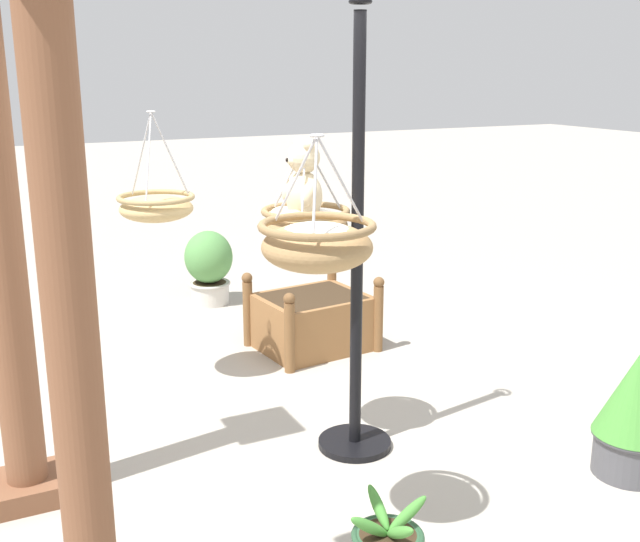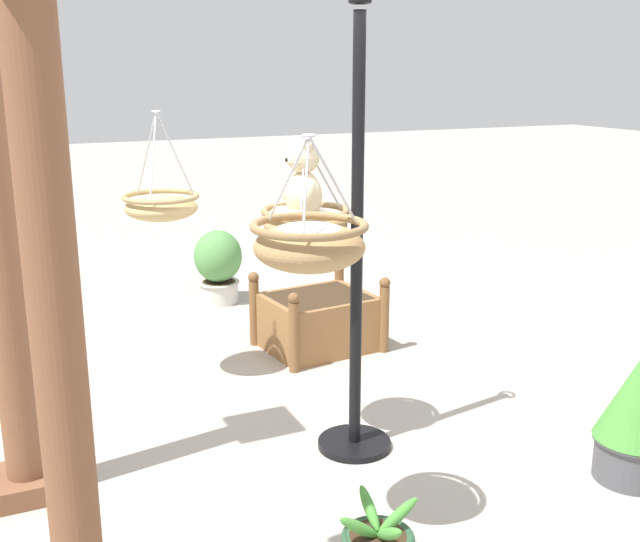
{
  "view_description": "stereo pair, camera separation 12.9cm",
  "coord_description": "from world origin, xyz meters",
  "px_view_note": "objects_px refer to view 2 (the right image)",
  "views": [
    {
      "loc": [
        -3.82,
        1.92,
        2.22
      ],
      "look_at": [
        -0.0,
        0.06,
        1.08
      ],
      "focal_mm": 42.77,
      "sensor_mm": 36.0,
      "label": 1
    },
    {
      "loc": [
        -3.88,
        1.81,
        2.22
      ],
      "look_at": [
        -0.0,
        0.06,
        1.08
      ],
      "focal_mm": 42.77,
      "sensor_mm": 36.0,
      "label": 2
    }
  ],
  "objects_px": {
    "display_pole_central": "(356,320)",
    "potted_plant_small_succulent": "(218,265)",
    "hanging_basket_with_teddy": "(305,221)",
    "hanging_basket_left_high": "(309,243)",
    "wooden_planter_box": "(318,319)",
    "greenhouse_pillar_right": "(2,247)",
    "potted_plant_bushy_green": "(636,417)",
    "teddy_bear": "(301,186)",
    "hanging_basket_right_low": "(161,205)",
    "greenhouse_pillar_left": "(59,351)"
  },
  "relations": [
    {
      "from": "hanging_basket_with_teddy",
      "to": "hanging_basket_left_high",
      "type": "relative_size",
      "value": 0.94
    },
    {
      "from": "greenhouse_pillar_left",
      "to": "hanging_basket_left_high",
      "type": "bearing_deg",
      "value": -71.38
    },
    {
      "from": "wooden_planter_box",
      "to": "greenhouse_pillar_right",
      "type": "bearing_deg",
      "value": 120.49
    },
    {
      "from": "display_pole_central",
      "to": "potted_plant_bushy_green",
      "type": "bearing_deg",
      "value": -127.8
    },
    {
      "from": "greenhouse_pillar_right",
      "to": "wooden_planter_box",
      "type": "bearing_deg",
      "value": -59.51
    },
    {
      "from": "display_pole_central",
      "to": "wooden_planter_box",
      "type": "distance_m",
      "value": 1.78
    },
    {
      "from": "greenhouse_pillar_right",
      "to": "potted_plant_small_succulent",
      "type": "xyz_separation_m",
      "value": [
        2.9,
        -1.95,
        -0.99
      ]
    },
    {
      "from": "teddy_bear",
      "to": "wooden_planter_box",
      "type": "distance_m",
      "value": 2.12
    },
    {
      "from": "display_pole_central",
      "to": "hanging_basket_left_high",
      "type": "relative_size",
      "value": 4.43
    },
    {
      "from": "greenhouse_pillar_left",
      "to": "wooden_planter_box",
      "type": "relative_size",
      "value": 2.76
    },
    {
      "from": "teddy_bear",
      "to": "greenhouse_pillar_left",
      "type": "bearing_deg",
      "value": 132.68
    },
    {
      "from": "teddy_bear",
      "to": "wooden_planter_box",
      "type": "relative_size",
      "value": 0.48
    },
    {
      "from": "greenhouse_pillar_right",
      "to": "hanging_basket_left_high",
      "type": "bearing_deg",
      "value": -132.31
    },
    {
      "from": "greenhouse_pillar_left",
      "to": "potted_plant_small_succulent",
      "type": "distance_m",
      "value": 4.8
    },
    {
      "from": "hanging_basket_left_high",
      "to": "greenhouse_pillar_left",
      "type": "relative_size",
      "value": 0.21
    },
    {
      "from": "hanging_basket_right_low",
      "to": "greenhouse_pillar_left",
      "type": "xyz_separation_m",
      "value": [
        -2.58,
        0.93,
        -0.0
      ]
    },
    {
      "from": "potted_plant_small_succulent",
      "to": "potted_plant_bushy_green",
      "type": "bearing_deg",
      "value": -164.83
    },
    {
      "from": "hanging_basket_with_teddy",
      "to": "teddy_bear",
      "type": "height_order",
      "value": "teddy_bear"
    },
    {
      "from": "hanging_basket_with_teddy",
      "to": "potted_plant_small_succulent",
      "type": "distance_m",
      "value": 3.19
    },
    {
      "from": "hanging_basket_right_low",
      "to": "greenhouse_pillar_right",
      "type": "distance_m",
      "value": 1.55
    },
    {
      "from": "greenhouse_pillar_left",
      "to": "potted_plant_bushy_green",
      "type": "height_order",
      "value": "greenhouse_pillar_left"
    },
    {
      "from": "hanging_basket_right_low",
      "to": "greenhouse_pillar_left",
      "type": "bearing_deg",
      "value": 160.13
    },
    {
      "from": "hanging_basket_with_teddy",
      "to": "hanging_basket_left_high",
      "type": "xyz_separation_m",
      "value": [
        -0.97,
        0.4,
        0.12
      ]
    },
    {
      "from": "hanging_basket_with_teddy",
      "to": "hanging_basket_right_low",
      "type": "xyz_separation_m",
      "value": [
        1.25,
        0.54,
        -0.07
      ]
    },
    {
      "from": "hanging_basket_with_teddy",
      "to": "wooden_planter_box",
      "type": "relative_size",
      "value": 0.55
    },
    {
      "from": "hanging_basket_with_teddy",
      "to": "hanging_basket_left_high",
      "type": "bearing_deg",
      "value": 157.75
    },
    {
      "from": "hanging_basket_left_high",
      "to": "potted_plant_bushy_green",
      "type": "xyz_separation_m",
      "value": [
        -0.13,
        -1.88,
        -1.13
      ]
    },
    {
      "from": "hanging_basket_with_teddy",
      "to": "potted_plant_small_succulent",
      "type": "xyz_separation_m",
      "value": [
        3.01,
        -0.37,
        -1.0
      ]
    },
    {
      "from": "hanging_basket_right_low",
      "to": "wooden_planter_box",
      "type": "distance_m",
      "value": 1.67
    },
    {
      "from": "display_pole_central",
      "to": "potted_plant_small_succulent",
      "type": "relative_size",
      "value": 3.59
    },
    {
      "from": "greenhouse_pillar_left",
      "to": "wooden_planter_box",
      "type": "distance_m",
      "value": 3.72
    },
    {
      "from": "teddy_bear",
      "to": "hanging_basket_right_low",
      "type": "distance_m",
      "value": 1.37
    },
    {
      "from": "hanging_basket_left_high",
      "to": "wooden_planter_box",
      "type": "bearing_deg",
      "value": -24.93
    },
    {
      "from": "wooden_planter_box",
      "to": "potted_plant_small_succulent",
      "type": "relative_size",
      "value": 1.37
    },
    {
      "from": "teddy_bear",
      "to": "greenhouse_pillar_right",
      "type": "xyz_separation_m",
      "value": [
        0.1,
        1.56,
        -0.22
      ]
    },
    {
      "from": "teddy_bear",
      "to": "hanging_basket_left_high",
      "type": "height_order",
      "value": "hanging_basket_left_high"
    },
    {
      "from": "hanging_basket_right_low",
      "to": "greenhouse_pillar_right",
      "type": "height_order",
      "value": "greenhouse_pillar_right"
    },
    {
      "from": "display_pole_central",
      "to": "teddy_bear",
      "type": "height_order",
      "value": "display_pole_central"
    },
    {
      "from": "wooden_planter_box",
      "to": "potted_plant_bushy_green",
      "type": "distance_m",
      "value": 2.68
    },
    {
      "from": "hanging_basket_right_low",
      "to": "greenhouse_pillar_left",
      "type": "relative_size",
      "value": 0.27
    },
    {
      "from": "hanging_basket_right_low",
      "to": "potted_plant_small_succulent",
      "type": "xyz_separation_m",
      "value": [
        1.76,
        -0.9,
        -0.93
      ]
    },
    {
      "from": "display_pole_central",
      "to": "hanging_basket_with_teddy",
      "type": "xyz_separation_m",
      "value": [
        0.15,
        0.25,
        0.57
      ]
    },
    {
      "from": "hanging_basket_left_high",
      "to": "wooden_planter_box",
      "type": "height_order",
      "value": "hanging_basket_left_high"
    },
    {
      "from": "hanging_basket_left_high",
      "to": "wooden_planter_box",
      "type": "relative_size",
      "value": 0.59
    },
    {
      "from": "hanging_basket_left_high",
      "to": "teddy_bear",
      "type": "bearing_deg",
      "value": -21.09
    },
    {
      "from": "hanging_basket_with_teddy",
      "to": "teddy_bear",
      "type": "xyz_separation_m",
      "value": [
        -0.0,
        0.02,
        0.2
      ]
    },
    {
      "from": "hanging_basket_left_high",
      "to": "greenhouse_pillar_right",
      "type": "height_order",
      "value": "greenhouse_pillar_right"
    },
    {
      "from": "wooden_planter_box",
      "to": "potted_plant_bushy_green",
      "type": "height_order",
      "value": "potted_plant_bushy_green"
    },
    {
      "from": "potted_plant_small_succulent",
      "to": "hanging_basket_left_high",
      "type": "bearing_deg",
      "value": 169.11
    },
    {
      "from": "hanging_basket_with_teddy",
      "to": "potted_plant_bushy_green",
      "type": "height_order",
      "value": "hanging_basket_with_teddy"
    }
  ]
}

